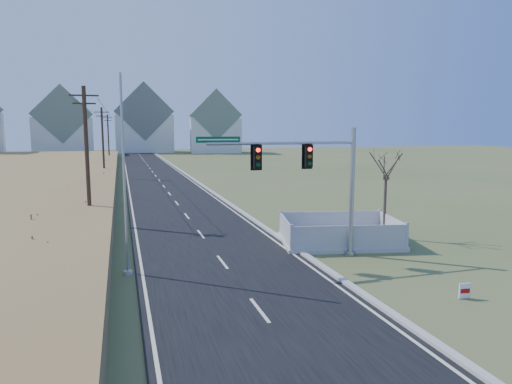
{
  "coord_description": "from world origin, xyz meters",
  "views": [
    {
      "loc": [
        -4.41,
        -16.41,
        6.28
      ],
      "look_at": [
        1.52,
        3.55,
        3.4
      ],
      "focal_mm": 32.0,
      "sensor_mm": 36.0,
      "label": 1
    }
  ],
  "objects_px": {
    "flagpole": "(125,197)",
    "bare_tree": "(386,163)",
    "open_sign": "(465,291)",
    "fence_enclosure": "(339,238)",
    "traffic_signal_mast": "(318,177)"
  },
  "relations": [
    {
      "from": "flagpole",
      "to": "bare_tree",
      "type": "bearing_deg",
      "value": 10.92
    },
    {
      "from": "open_sign",
      "to": "bare_tree",
      "type": "height_order",
      "value": "bare_tree"
    },
    {
      "from": "fence_enclosure",
      "to": "open_sign",
      "type": "relative_size",
      "value": 12.1
    },
    {
      "from": "traffic_signal_mast",
      "to": "fence_enclosure",
      "type": "bearing_deg",
      "value": 43.55
    },
    {
      "from": "open_sign",
      "to": "bare_tree",
      "type": "xyz_separation_m",
      "value": [
        2.4,
        9.32,
        4.03
      ]
    },
    {
      "from": "traffic_signal_mast",
      "to": "flagpole",
      "type": "xyz_separation_m",
      "value": [
        -8.97,
        -0.08,
        -0.56
      ]
    },
    {
      "from": "bare_tree",
      "to": "fence_enclosure",
      "type": "bearing_deg",
      "value": -171.61
    },
    {
      "from": "traffic_signal_mast",
      "to": "bare_tree",
      "type": "bearing_deg",
      "value": 26.08
    },
    {
      "from": "fence_enclosure",
      "to": "open_sign",
      "type": "height_order",
      "value": "fence_enclosure"
    },
    {
      "from": "traffic_signal_mast",
      "to": "open_sign",
      "type": "distance_m",
      "value": 8.15
    },
    {
      "from": "bare_tree",
      "to": "traffic_signal_mast",
      "type": "bearing_deg",
      "value": -153.58
    },
    {
      "from": "fence_enclosure",
      "to": "bare_tree",
      "type": "bearing_deg",
      "value": 20.14
    },
    {
      "from": "flagpole",
      "to": "bare_tree",
      "type": "distance_m",
      "value": 14.69
    },
    {
      "from": "traffic_signal_mast",
      "to": "bare_tree",
      "type": "distance_m",
      "value": 6.06
    },
    {
      "from": "traffic_signal_mast",
      "to": "open_sign",
      "type": "xyz_separation_m",
      "value": [
        3.02,
        -6.62,
        -3.68
      ]
    }
  ]
}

